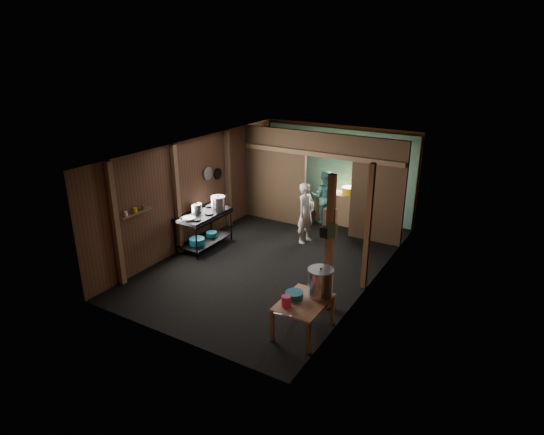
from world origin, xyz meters
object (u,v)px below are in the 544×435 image
Objects in this scene: stock_pot at (320,283)px; cook at (306,213)px; pink_bucket at (286,301)px; yellow_tub at (349,191)px; prep_table at (303,317)px; gas_range at (204,230)px; stove_pot_large at (218,203)px.

cook is (-1.87, 3.17, -0.08)m from stock_pot.
yellow_tub reaches higher than pink_bucket.
yellow_tub is at bearing -5.42° from cook.
prep_table is 0.52m from pink_bucket.
prep_table is (3.71, -1.97, -0.14)m from gas_range.
pink_bucket is at bearing -118.44° from stock_pot.
gas_range is 4.19m from pink_bucket.
gas_range reaches higher than prep_table.
gas_range is at bearing 136.25° from cook.
cook reaches higher than yellow_tub.
gas_range reaches higher than pink_bucket.
pink_bucket reaches higher than prep_table.
yellow_tub is 0.24× the size of cook.
gas_range is 3.98× the size of yellow_tub.
pink_bucket is at bearing -78.57° from yellow_tub.
cook is (1.99, 1.52, 0.32)m from gas_range.
stock_pot is (0.15, 0.32, 0.54)m from prep_table.
yellow_tub is at bearing 53.03° from gas_range.
prep_table is 0.65m from stock_pot.
stock_pot is 5.07m from yellow_tub.
stock_pot is at bearing -140.67° from cook.
cook reaches higher than pink_bucket.
prep_table is 1.97× the size of stock_pot.
stove_pot_large reaches higher than stock_pot.
stock_pot is at bearing -28.91° from stove_pot_large.
prep_table is 5.38× the size of pink_bucket.
stove_pot_large is 0.23× the size of cook.
prep_table is 3.92m from cook.
pink_bucket is at bearing -149.01° from cook.
yellow_tub is (2.25, 2.83, -0.08)m from stove_pot_large.
stock_pot is at bearing -73.56° from yellow_tub.
gas_range is at bearing -113.68° from stove_pot_large.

